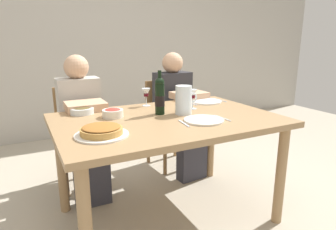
{
  "coord_description": "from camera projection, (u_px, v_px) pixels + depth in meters",
  "views": [
    {
      "loc": [
        -0.89,
        -1.75,
        1.28
      ],
      "look_at": [
        -0.02,
        -0.05,
        0.79
      ],
      "focal_mm": 31.67,
      "sensor_mm": 36.0,
      "label": 1
    }
  ],
  "objects": [
    {
      "name": "fork_left_setting",
      "position": [
        191.0,
        103.0,
        2.46
      ],
      "size": [
        0.03,
        0.16,
        0.0
      ],
      "primitive_type": "cube",
      "rotation": [
        0.0,
        0.0,
        1.66
      ],
      "color": "silver",
      "rests_on": "dining_table"
    },
    {
      "name": "dinner_plate_right_setting",
      "position": [
        204.0,
        120.0,
        1.94
      ],
      "size": [
        0.26,
        0.26,
        0.01
      ],
      "primitive_type": "cylinder",
      "color": "silver",
      "rests_on": "dining_table"
    },
    {
      "name": "spoon_right_setting",
      "position": [
        184.0,
        123.0,
        1.88
      ],
      "size": [
        0.03,
        0.16,
        0.0
      ],
      "primitive_type": "cube",
      "rotation": [
        0.0,
        0.0,
        1.46
      ],
      "color": "silver",
      "rests_on": "dining_table"
    },
    {
      "name": "water_pitcher",
      "position": [
        184.0,
        102.0,
        2.1
      ],
      "size": [
        0.17,
        0.12,
        0.2
      ],
      "color": "silver",
      "rests_on": "dining_table"
    },
    {
      "name": "knife_left_setting",
      "position": [
        220.0,
        100.0,
        2.59
      ],
      "size": [
        0.02,
        0.18,
        0.0
      ],
      "primitive_type": "cube",
      "rotation": [
        0.0,
        0.0,
        1.6
      ],
      "color": "silver",
      "rests_on": "dining_table"
    },
    {
      "name": "dining_table",
      "position": [
        168.0,
        130.0,
        2.05
      ],
      "size": [
        1.5,
        1.0,
        0.76
      ],
      "color": "#9E7A51",
      "rests_on": "ground"
    },
    {
      "name": "chair_right",
      "position": [
        166.0,
        117.0,
        3.07
      ],
      "size": [
        0.43,
        0.43,
        0.87
      ],
      "rotation": [
        0.0,
        0.0,
        3.23
      ],
      "color": "olive",
      "rests_on": "ground"
    },
    {
      "name": "ground_plane",
      "position": [
        168.0,
        215.0,
        2.22
      ],
      "size": [
        8.0,
        8.0,
        0.0
      ],
      "primitive_type": "plane",
      "color": "#B2A893"
    },
    {
      "name": "wine_bottle",
      "position": [
        160.0,
        96.0,
        2.09
      ],
      "size": [
        0.07,
        0.07,
        0.31
      ],
      "color": "black",
      "rests_on": "dining_table"
    },
    {
      "name": "olive_bowl",
      "position": [
        82.0,
        110.0,
        2.13
      ],
      "size": [
        0.17,
        0.17,
        0.05
      ],
      "color": "silver",
      "rests_on": "dining_table"
    },
    {
      "name": "back_wall",
      "position": [
        87.0,
        30.0,
        3.87
      ],
      "size": [
        8.0,
        0.1,
        2.8
      ],
      "primitive_type": "cube",
      "color": "#B2ADA3",
      "rests_on": "ground"
    },
    {
      "name": "salad_bowl",
      "position": [
        113.0,
        113.0,
        2.03
      ],
      "size": [
        0.14,
        0.14,
        0.06
      ],
      "color": "silver",
      "rests_on": "dining_table"
    },
    {
      "name": "diner_left",
      "position": [
        83.0,
        123.0,
        2.42
      ],
      "size": [
        0.34,
        0.5,
        1.16
      ],
      "rotation": [
        0.0,
        0.0,
        3.14
      ],
      "color": "#B7B2A8",
      "rests_on": "ground"
    },
    {
      "name": "knife_right_setting",
      "position": [
        222.0,
        118.0,
        2.01
      ],
      "size": [
        0.01,
        0.18,
        0.0
      ],
      "primitive_type": "cube",
      "rotation": [
        0.0,
        0.0,
        1.57
      ],
      "color": "silver",
      "rests_on": "dining_table"
    },
    {
      "name": "dinner_plate_left_setting",
      "position": [
        206.0,
        101.0,
        2.52
      ],
      "size": [
        0.26,
        0.26,
        0.01
      ],
      "primitive_type": "cylinder",
      "color": "white",
      "rests_on": "dining_table"
    },
    {
      "name": "chair_left",
      "position": [
        79.0,
        129.0,
        2.66
      ],
      "size": [
        0.4,
        0.4,
        0.87
      ],
      "rotation": [
        0.0,
        0.0,
        3.14
      ],
      "color": "olive",
      "rests_on": "ground"
    },
    {
      "name": "baked_tart",
      "position": [
        102.0,
        131.0,
        1.64
      ],
      "size": [
        0.3,
        0.3,
        0.06
      ],
      "color": "white",
      "rests_on": "dining_table"
    },
    {
      "name": "diner_right",
      "position": [
        179.0,
        110.0,
        2.84
      ],
      "size": [
        0.36,
        0.53,
        1.16
      ],
      "rotation": [
        0.0,
        0.0,
        3.23
      ],
      "color": "#2D2D33",
      "rests_on": "ground"
    },
    {
      "name": "wine_glass_left_diner",
      "position": [
        146.0,
        93.0,
        2.36
      ],
      "size": [
        0.07,
        0.07,
        0.14
      ],
      "color": "silver",
      "rests_on": "dining_table"
    },
    {
      "name": "wine_glass_right_diner",
      "position": [
        193.0,
        95.0,
        2.25
      ],
      "size": [
        0.07,
        0.07,
        0.15
      ],
      "color": "silver",
      "rests_on": "dining_table"
    }
  ]
}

